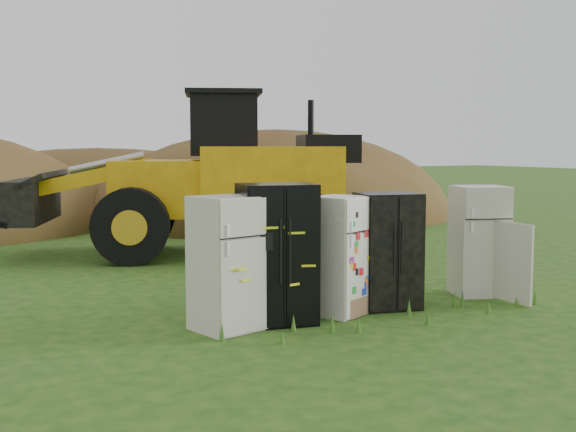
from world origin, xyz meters
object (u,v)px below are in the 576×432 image
fridge_sticker (339,255)px  fridge_leftmost (226,263)px  fridge_black_side (277,254)px  fridge_dark_mid (388,251)px  wheel_loader (182,174)px  fridge_open_door (479,240)px

fridge_sticker → fridge_leftmost: bearing=158.8°
fridge_black_side → fridge_sticker: 1.08m
fridge_dark_mid → wheel_loader: wheel_loader is taller
fridge_dark_mid → fridge_open_door: fridge_open_door is taller
fridge_sticker → fridge_dark_mid: bearing=-25.1°
fridge_dark_mid → wheel_loader: 6.85m
fridge_leftmost → wheel_loader: 7.09m
fridge_sticker → fridge_dark_mid: (0.89, -0.03, 0.01)m
fridge_sticker → wheel_loader: 6.77m
fridge_dark_mid → fridge_leftmost: bearing=-164.9°
wheel_loader → fridge_black_side: bearing=-76.9°
fridge_black_side → fridge_dark_mid: fridge_black_side is taller
fridge_leftmost → wheel_loader: bearing=61.9°
fridge_leftmost → fridge_black_side: (0.81, 0.03, 0.07)m
fridge_black_side → wheel_loader: size_ratio=0.26×
fridge_sticker → fridge_open_door: size_ratio=0.96×
fridge_dark_mid → wheel_loader: size_ratio=0.23×
fridge_leftmost → fridge_open_door: 4.74m
fridge_leftmost → fridge_open_door: fridge_open_door is taller
wheel_loader → fridge_leftmost: bearing=-83.3°
fridge_black_side → fridge_open_door: 3.94m
fridge_open_door → fridge_dark_mid: bearing=-156.6°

